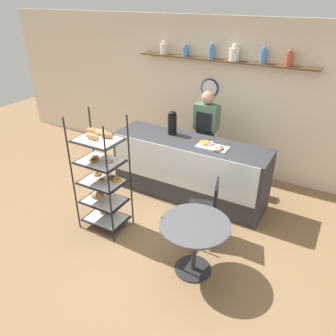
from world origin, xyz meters
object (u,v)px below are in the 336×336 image
person_worker (206,134)px  coffee_carafe (172,123)px  pastry_rack (102,176)px  cafe_table (194,235)px  cafe_chair (209,204)px  donut_tray_counter (212,146)px

person_worker → coffee_carafe: person_worker is taller
pastry_rack → cafe_table: bearing=-7.0°
coffee_carafe → pastry_rack: bearing=-102.5°
cafe_chair → coffee_carafe: 1.56m
cafe_chair → person_worker: bearing=-170.7°
pastry_rack → person_worker: size_ratio=1.03×
coffee_carafe → donut_tray_counter: coffee_carafe is taller
coffee_carafe → person_worker: bearing=50.5°
pastry_rack → cafe_table: pastry_rack is taller
cafe_table → donut_tray_counter: size_ratio=1.75×
person_worker → cafe_chair: bearing=-64.0°
cafe_table → donut_tray_counter: 1.56m
cafe_table → donut_tray_counter: (-0.42, 1.43, 0.48)m
cafe_table → coffee_carafe: (-1.18, 1.59, 0.65)m
pastry_rack → cafe_table: 1.53m
coffee_carafe → cafe_table: bearing=-53.4°
person_worker → donut_tray_counter: size_ratio=3.48×
person_worker → donut_tray_counter: person_worker is taller
cafe_chair → coffee_carafe: (-1.07, 0.93, 0.64)m
person_worker → cafe_chair: (0.68, -1.40, -0.36)m
person_worker → donut_tray_counter: (0.37, -0.63, 0.12)m
pastry_rack → cafe_chair: pastry_rack is taller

